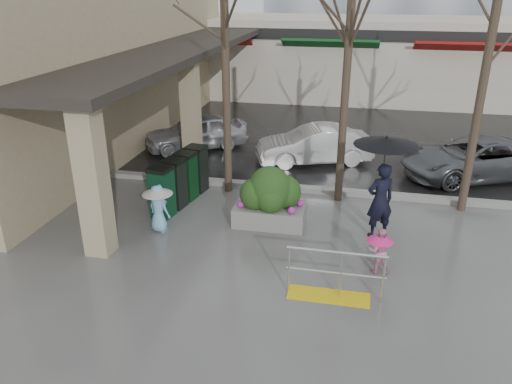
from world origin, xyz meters
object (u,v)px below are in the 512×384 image
at_px(handrail, 333,280).
at_px(news_boxes, 180,180).
at_px(tree_mideast, 494,20).
at_px(car_a, 196,132).
at_px(tree_midwest, 352,2).
at_px(car_c, 475,158).
at_px(child_blue, 158,203).
at_px(tree_west, 224,7).
at_px(planter, 270,197).
at_px(child_pink, 379,247).
at_px(car_b, 314,145).
at_px(woman, 383,177).

height_order(handrail, news_boxes, news_boxes).
xyz_separation_m(tree_mideast, car_a, (-8.69, 3.67, -4.23)).
distance_m(tree_midwest, car_c, 6.66).
xyz_separation_m(child_blue, car_c, (8.22, 5.47, -0.10)).
bearing_deg(car_a, tree_west, -1.61).
bearing_deg(car_c, tree_midwest, -80.01).
distance_m(tree_west, tree_mideast, 6.50).
bearing_deg(tree_midwest, tree_mideast, -0.00).
distance_m(planter, news_boxes, 2.80).
height_order(child_pink, car_b, car_b).
distance_m(tree_mideast, child_pink, 6.07).
xyz_separation_m(tree_west, car_b, (2.20, 2.98, -4.45)).
bearing_deg(planter, car_a, 124.10).
xyz_separation_m(tree_mideast, car_c, (0.72, 2.64, -4.23)).
xyz_separation_m(tree_mideast, planter, (-4.90, -1.93, -4.12)).
relative_size(handrail, car_c, 0.42).
bearing_deg(car_c, child_pink, -48.65).
bearing_deg(car_b, car_a, -118.75).
bearing_deg(news_boxes, tree_midwest, 24.32).
bearing_deg(tree_mideast, news_boxes, -171.77).
distance_m(child_blue, car_a, 6.61).
distance_m(child_blue, planter, 2.75).
height_order(planter, car_c, planter).
xyz_separation_m(woman, child_pink, (-0.01, -1.65, -0.95)).
distance_m(tree_midwest, planter, 5.14).
bearing_deg(car_c, woman, -55.94).
xyz_separation_m(planter, car_a, (-3.79, 5.60, -0.11)).
bearing_deg(tree_mideast, car_a, 157.12).
xyz_separation_m(news_boxes, car_b, (3.27, 4.08, -0.05)).
bearing_deg(tree_west, child_pink, -40.83).
height_order(car_a, car_c, same).
distance_m(tree_west, child_pink, 7.19).
bearing_deg(car_a, car_b, 48.63).
distance_m(car_a, car_b, 4.45).
height_order(tree_mideast, car_a, tree_mideast).
relative_size(child_pink, car_c, 0.22).
xyz_separation_m(woman, news_boxes, (-5.32, 0.91, -0.85)).
relative_size(woman, news_boxes, 1.02).
bearing_deg(tree_mideast, car_b, 145.26).
height_order(planter, car_b, planter).
xyz_separation_m(planter, news_boxes, (-2.67, 0.84, -0.06)).
relative_size(tree_midwest, planter, 3.93).
relative_size(car_a, car_c, 0.82).
distance_m(handrail, tree_west, 7.52).
relative_size(tree_mideast, car_a, 1.76).
height_order(child_blue, car_b, car_b).
xyz_separation_m(car_a, car_b, (4.39, -0.69, 0.00)).
bearing_deg(planter, news_boxes, 162.55).
bearing_deg(tree_midwest, planter, -129.64).
relative_size(tree_west, car_c, 1.50).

